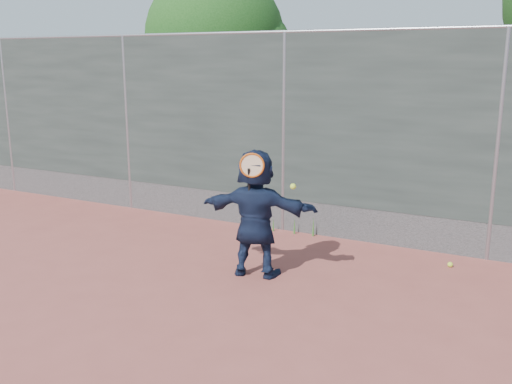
% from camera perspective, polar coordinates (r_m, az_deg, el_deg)
% --- Properties ---
extents(ground, '(80.00, 80.00, 0.00)m').
position_cam_1_polar(ground, '(6.18, -11.21, -12.12)').
color(ground, '#9E4C42').
rests_on(ground, ground).
extents(player, '(1.52, 0.70, 1.58)m').
position_cam_1_polar(player, '(6.92, 0.00, -2.12)').
color(player, '#16213D').
rests_on(player, ground).
extents(ball_ground, '(0.07, 0.07, 0.07)m').
position_cam_1_polar(ball_ground, '(7.80, 18.85, -6.88)').
color(ball_ground, '#C9EC34').
rests_on(ball_ground, ground).
extents(fence, '(20.00, 0.06, 3.03)m').
position_cam_1_polar(fence, '(8.66, 2.81, 6.30)').
color(fence, '#38423D').
rests_on(fence, ground).
extents(swing_action, '(0.67, 0.16, 0.51)m').
position_cam_1_polar(swing_action, '(6.58, -0.01, 2.32)').
color(swing_action, '#BF5012').
rests_on(swing_action, ground).
extents(tree_left, '(3.15, 3.00, 4.53)m').
position_cam_1_polar(tree_left, '(12.63, -3.38, 14.61)').
color(tree_left, '#382314').
rests_on(tree_left, ground).
extents(weed_clump, '(0.68, 0.07, 0.30)m').
position_cam_1_polar(weed_clump, '(8.74, 4.15, -3.37)').
color(weed_clump, '#387226').
rests_on(weed_clump, ground).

